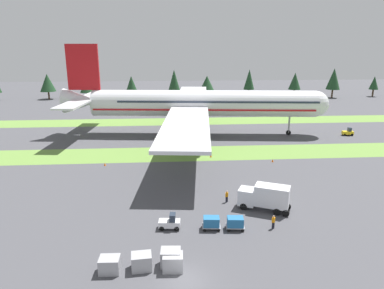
# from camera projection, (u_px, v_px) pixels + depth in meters

# --- Properties ---
(ground_plane) EXTENTS (400.00, 400.00, 0.00)m
(ground_plane) POSITION_uv_depth(u_px,v_px,m) (186.00, 281.00, 33.26)
(ground_plane) COLOR #47474C
(grass_strip_near) EXTENTS (320.00, 10.21, 0.01)m
(grass_strip_near) POSITION_uv_depth(u_px,v_px,m) (175.00, 154.00, 72.51)
(grass_strip_near) COLOR olive
(grass_strip_near) RESTS_ON ground
(grass_strip_far) EXTENTS (320.00, 10.21, 0.01)m
(grass_strip_far) POSITION_uv_depth(u_px,v_px,m) (172.00, 122.00, 103.63)
(grass_strip_far) COLOR olive
(grass_strip_far) RESTS_ON ground
(airliner) EXTENTS (65.29, 80.41, 22.07)m
(airliner) POSITION_uv_depth(u_px,v_px,m) (195.00, 103.00, 86.52)
(airliner) COLOR silver
(airliner) RESTS_ON ground
(baggage_tug) EXTENTS (2.71, 1.53, 1.97)m
(baggage_tug) POSITION_uv_depth(u_px,v_px,m) (170.00, 222.00, 42.61)
(baggage_tug) COLOR silver
(baggage_tug) RESTS_ON ground
(cargo_dolly_lead) EXTENTS (2.33, 1.69, 1.55)m
(cargo_dolly_lead) POSITION_uv_depth(u_px,v_px,m) (211.00, 222.00, 42.49)
(cargo_dolly_lead) COLOR #A3A3A8
(cargo_dolly_lead) RESTS_ON ground
(cargo_dolly_second) EXTENTS (2.33, 1.69, 1.55)m
(cargo_dolly_second) POSITION_uv_depth(u_px,v_px,m) (235.00, 222.00, 42.44)
(cargo_dolly_second) COLOR #A3A3A8
(cargo_dolly_second) RESTS_ON ground
(catering_truck) EXTENTS (7.28, 5.02, 3.58)m
(catering_truck) POSITION_uv_depth(u_px,v_px,m) (265.00, 196.00, 47.23)
(catering_truck) COLOR silver
(catering_truck) RESTS_ON ground
(pushback_tractor) EXTENTS (2.72, 1.56, 1.97)m
(pushback_tractor) POSITION_uv_depth(u_px,v_px,m) (348.00, 132.00, 87.37)
(pushback_tractor) COLOR yellow
(pushback_tractor) RESTS_ON ground
(ground_crew_marshaller) EXTENTS (0.47, 0.37, 1.74)m
(ground_crew_marshaller) POSITION_uv_depth(u_px,v_px,m) (227.00, 196.00, 49.81)
(ground_crew_marshaller) COLOR black
(ground_crew_marshaller) RESTS_ON ground
(ground_crew_loader) EXTENTS (0.50, 0.36, 1.74)m
(ground_crew_loader) POSITION_uv_depth(u_px,v_px,m) (273.00, 221.00, 42.57)
(ground_crew_loader) COLOR black
(ground_crew_loader) RESTS_ON ground
(uld_container_0) EXTENTS (2.06, 1.67, 1.58)m
(uld_container_0) POSITION_uv_depth(u_px,v_px,m) (110.00, 265.00, 34.39)
(uld_container_0) COLOR #A3A3A8
(uld_container_0) RESTS_ON ground
(uld_container_1) EXTENTS (2.14, 1.77, 1.64)m
(uld_container_1) POSITION_uv_depth(u_px,v_px,m) (142.00, 262.00, 34.84)
(uld_container_1) COLOR #A3A3A8
(uld_container_1) RESTS_ON ground
(uld_container_2) EXTENTS (2.07, 1.69, 1.68)m
(uld_container_2) POSITION_uv_depth(u_px,v_px,m) (173.00, 262.00, 34.72)
(uld_container_2) COLOR #A3A3A8
(uld_container_2) RESTS_ON ground
(uld_container_3) EXTENTS (2.10, 1.73, 1.80)m
(uld_container_3) POSITION_uv_depth(u_px,v_px,m) (171.00, 258.00, 35.34)
(uld_container_3) COLOR #A3A3A8
(uld_container_3) RESTS_ON ground
(taxiway_marker_0) EXTENTS (0.44, 0.44, 0.51)m
(taxiway_marker_0) POSITION_uv_depth(u_px,v_px,m) (105.00, 164.00, 65.30)
(taxiway_marker_0) COLOR orange
(taxiway_marker_0) RESTS_ON ground
(taxiway_marker_1) EXTENTS (0.44, 0.44, 0.54)m
(taxiway_marker_1) POSITION_uv_depth(u_px,v_px,m) (273.00, 161.00, 67.39)
(taxiway_marker_1) COLOR orange
(taxiway_marker_1) RESTS_ON ground
(taxiway_marker_2) EXTENTS (0.44, 0.44, 0.62)m
(taxiway_marker_2) POSITION_uv_depth(u_px,v_px,m) (211.00, 156.00, 70.28)
(taxiway_marker_2) COLOR orange
(taxiway_marker_2) RESTS_ON ground
(distant_tree_line) EXTENTS (183.40, 11.36, 12.59)m
(distant_tree_line) POSITION_uv_depth(u_px,v_px,m) (174.00, 82.00, 147.74)
(distant_tree_line) COLOR #4C3823
(distant_tree_line) RESTS_ON ground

